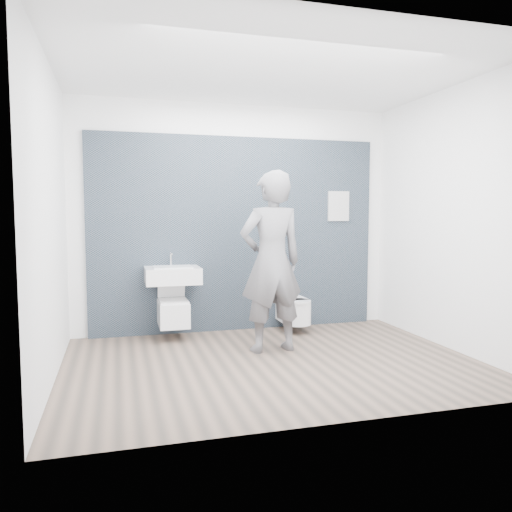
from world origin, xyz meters
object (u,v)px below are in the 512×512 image
object	(u,v)px
visitor	(271,262)
toilet_square	(173,311)
washbasin	(173,275)
toilet_rounded	(295,311)

from	to	relation	value
visitor	toilet_square	bearing A→B (deg)	-46.12
washbasin	toilet_rounded	bearing A→B (deg)	-1.62
toilet_square	toilet_rounded	world-z (taller)	toilet_square
washbasin	toilet_rounded	world-z (taller)	washbasin
toilet_square	toilet_rounded	distance (m)	1.49
washbasin	visitor	bearing A→B (deg)	-40.45
toilet_square	toilet_rounded	xyz separation A→B (m)	(1.49, -0.04, -0.07)
toilet_rounded	visitor	size ratio (longest dim) A/B	0.29
washbasin	toilet_rounded	xyz separation A→B (m)	(1.49, -0.04, -0.49)
washbasin	toilet_square	world-z (taller)	washbasin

